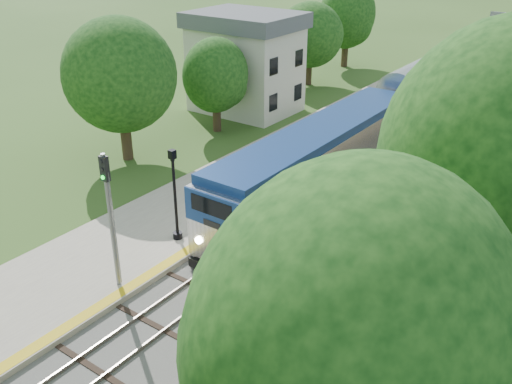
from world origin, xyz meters
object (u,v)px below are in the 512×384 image
Objects in this scene: signal_platform at (109,207)px; signal_farside at (481,122)px; station_building at (246,62)px; lamppost_far at (175,200)px.

signal_farside reaches higher than signal_platform.
signal_farside is (20.20, -4.45, 0.08)m from station_building.
signal_farside is (9.10, 19.66, 0.05)m from signal_platform.
station_building reaches higher than signal_platform.
station_building reaches higher than lamppost_far.
station_building is at bearing 118.02° from lamppost_far.
signal_farside is (9.70, 15.27, 1.70)m from lamppost_far.
lamppost_far is at bearing -122.43° from signal_farside.
station_building is 26.54m from signal_platform.
signal_platform reaches higher than lamppost_far.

